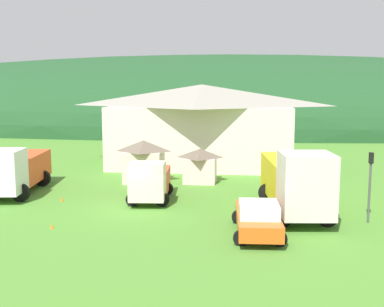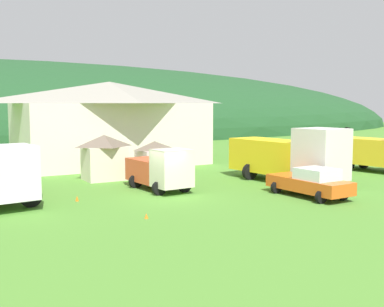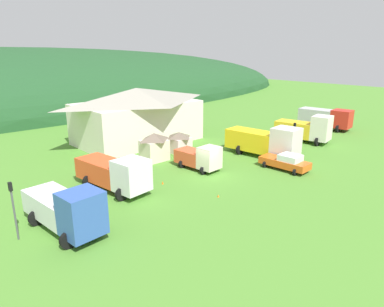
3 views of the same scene
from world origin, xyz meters
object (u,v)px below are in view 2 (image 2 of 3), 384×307
at_px(heavy_rig_striped, 384,149).
at_px(traffic_cone_near_pickup, 77,201).
at_px(traffic_cone_mid_row, 146,218).
at_px(flatbed_truck_yellow, 291,155).
at_px(play_shed_pink, 155,157).
at_px(service_pickup_orange, 311,182).
at_px(depot_building, 110,122).
at_px(play_shed_cream, 104,157).
at_px(light_truck_cream, 161,169).
at_px(traffic_light_east, 347,148).

distance_m(heavy_rig_striped, traffic_cone_near_pickup, 23.23).
bearing_deg(traffic_cone_mid_row, flatbed_truck_yellow, 19.08).
xyz_separation_m(play_shed_pink, heavy_rig_striped, (15.41, -7.54, 0.51)).
xyz_separation_m(service_pickup_orange, traffic_cone_near_pickup, (-11.61, 5.27, -0.83)).
xyz_separation_m(depot_building, traffic_cone_mid_row, (-5.53, -19.73, -3.61)).
relative_size(play_shed_cream, service_pickup_orange, 0.60).
distance_m(play_shed_pink, flatbed_truck_yellow, 9.95).
distance_m(service_pickup_orange, traffic_cone_mid_row, 10.05).
relative_size(flatbed_truck_yellow, traffic_cone_near_pickup, 15.01).
bearing_deg(service_pickup_orange, heavy_rig_striped, 108.34).
xyz_separation_m(flatbed_truck_yellow, traffic_cone_near_pickup, (-13.71, 1.20, -1.84)).
height_order(play_shed_pink, traffic_cone_near_pickup, play_shed_pink).
bearing_deg(heavy_rig_striped, light_truck_cream, -104.79).
relative_size(flatbed_truck_yellow, traffic_cone_mid_row, 19.14).
relative_size(heavy_rig_striped, traffic_light_east, 2.00).
bearing_deg(light_truck_cream, heavy_rig_striped, 81.02).
xyz_separation_m(depot_building, light_truck_cream, (-1.84, -13.70, -2.34)).
height_order(play_shed_cream, light_truck_cream, play_shed_cream).
height_order(depot_building, heavy_rig_striped, depot_building).
bearing_deg(light_truck_cream, traffic_cone_near_pickup, -87.42).
height_order(light_truck_cream, flatbed_truck_yellow, flatbed_truck_yellow).
distance_m(flatbed_truck_yellow, service_pickup_orange, 4.69).
height_order(flatbed_truck_yellow, service_pickup_orange, flatbed_truck_yellow).
xyz_separation_m(depot_building, service_pickup_orange, (4.48, -19.61, -2.78)).
height_order(play_shed_cream, traffic_cone_near_pickup, play_shed_cream).
distance_m(play_shed_pink, traffic_cone_mid_row, 13.64).
bearing_deg(traffic_cone_mid_row, traffic_cone_near_pickup, 106.54).
distance_m(play_shed_cream, flatbed_truck_yellow, 12.43).
xyz_separation_m(heavy_rig_striped, traffic_cone_mid_row, (-21.54, -4.58, -1.77)).
bearing_deg(depot_building, flatbed_truck_yellow, -67.04).
bearing_deg(play_shed_pink, traffic_cone_near_pickup, -138.97).
distance_m(light_truck_cream, traffic_light_east, 12.44).
height_order(service_pickup_orange, traffic_cone_near_pickup, service_pickup_orange).
distance_m(play_shed_pink, traffic_cone_near_pickup, 10.33).
xyz_separation_m(play_shed_cream, flatbed_truck_yellow, (9.99, -7.39, 0.27)).
height_order(traffic_light_east, traffic_cone_mid_row, traffic_light_east).
bearing_deg(traffic_cone_near_pickup, heavy_rig_striped, -1.99).
height_order(depot_building, light_truck_cream, depot_building).
bearing_deg(service_pickup_orange, light_truck_cream, -135.90).
distance_m(play_shed_pink, heavy_rig_striped, 17.16).
height_order(depot_building, traffic_cone_mid_row, depot_building).
height_order(play_shed_pink, heavy_rig_striped, heavy_rig_striped).
height_order(depot_building, traffic_cone_near_pickup, depot_building).
bearing_deg(light_truck_cream, play_shed_cream, -168.56).
relative_size(light_truck_cream, flatbed_truck_yellow, 0.58).
bearing_deg(play_shed_pink, heavy_rig_striped, -26.06).
bearing_deg(play_shed_pink, depot_building, 94.53).
distance_m(play_shed_cream, traffic_light_east, 16.15).
relative_size(play_shed_pink, traffic_light_east, 0.67).
bearing_deg(play_shed_cream, traffic_cone_near_pickup, -121.02).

